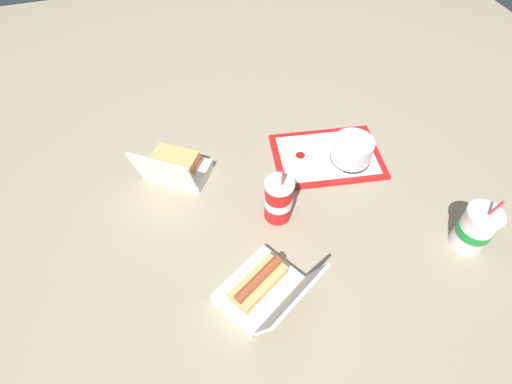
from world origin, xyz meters
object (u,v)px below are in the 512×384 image
object	(u,v)px
cake_container	(352,151)
soda_cup_front	(475,229)
clamshell_hotdog_right	(262,289)
plastic_fork	(296,145)
soda_cup_center	(278,200)
ketchup_cup	(300,158)
clamshell_sandwich_corner	(175,167)
food_tray	(327,156)

from	to	relation	value
cake_container	soda_cup_front	xyz separation A→B (m)	(0.19, -0.40, 0.02)
clamshell_hotdog_right	soda_cup_front	size ratio (longest dim) A/B	1.37
plastic_fork	clamshell_hotdog_right	bearing A→B (deg)	-95.76
clamshell_hotdog_right	soda_cup_center	xyz separation A→B (m)	(0.13, 0.24, 0.03)
cake_container	clamshell_hotdog_right	distance (m)	0.58
cake_container	soda_cup_center	distance (m)	0.34
ketchup_cup	plastic_fork	size ratio (longest dim) A/B	0.36
ketchup_cup	plastic_fork	bearing A→B (deg)	79.32
clamshell_sandwich_corner	clamshell_hotdog_right	bearing A→B (deg)	-73.59
cake_container	clamshell_sandwich_corner	world-z (taller)	clamshell_sandwich_corner
clamshell_hotdog_right	soda_cup_front	bearing A→B (deg)	-1.15
soda_cup_front	soda_cup_center	size ratio (longest dim) A/B	0.98
cake_container	ketchup_cup	size ratio (longest dim) A/B	3.42
cake_container	clamshell_hotdog_right	world-z (taller)	clamshell_hotdog_right
ketchup_cup	clamshell_hotdog_right	xyz separation A→B (m)	(-0.27, -0.43, 0.01)
soda_cup_front	cake_container	bearing A→B (deg)	115.02
ketchup_cup	clamshell_hotdog_right	distance (m)	0.51
plastic_fork	soda_cup_center	xyz separation A→B (m)	(-0.16, -0.26, 0.06)
ketchup_cup	clamshell_sandwich_corner	world-z (taller)	clamshell_sandwich_corner
clamshell_sandwich_corner	soda_cup_center	bearing A→B (deg)	-42.94
soda_cup_front	plastic_fork	bearing A→B (deg)	123.46
cake_container	soda_cup_center	size ratio (longest dim) A/B	0.65
food_tray	soda_cup_center	world-z (taller)	soda_cup_center
soda_cup_front	soda_cup_center	world-z (taller)	soda_cup_center
cake_container	plastic_fork	world-z (taller)	cake_container
clamshell_hotdog_right	soda_cup_front	distance (m)	0.62
cake_container	soda_cup_front	distance (m)	0.44
ketchup_cup	clamshell_sandwich_corner	size ratio (longest dim) A/B	0.15
clamshell_hotdog_right	ketchup_cup	bearing A→B (deg)	58.00
plastic_fork	clamshell_sandwich_corner	bearing A→B (deg)	-155.24
ketchup_cup	clamshell_hotdog_right	world-z (taller)	clamshell_hotdog_right
ketchup_cup	soda_cup_front	world-z (taller)	soda_cup_front
soda_cup_center	ketchup_cup	bearing A→B (deg)	52.64
plastic_fork	clamshell_hotdog_right	size ratio (longest dim) A/B	0.39
cake_container	plastic_fork	xyz separation A→B (m)	(-0.15, 0.12, -0.04)
clamshell_hotdog_right	clamshell_sandwich_corner	xyz separation A→B (m)	(-0.15, 0.49, 0.00)
cake_container	ketchup_cup	bearing A→B (deg)	165.06
plastic_fork	soda_cup_front	world-z (taller)	soda_cup_front
clamshell_sandwich_corner	soda_cup_front	size ratio (longest dim) A/B	1.26
clamshell_sandwich_corner	cake_container	bearing A→B (deg)	-10.53
ketchup_cup	soda_cup_center	distance (m)	0.24
cake_container	ketchup_cup	distance (m)	0.18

